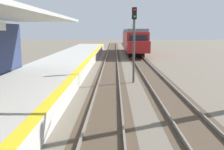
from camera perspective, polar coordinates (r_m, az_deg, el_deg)
station_platform at (r=17.57m, az=-15.27°, el=-1.49°), size 5.00×80.00×0.91m
track_pair_nearest_platform at (r=20.92m, az=-0.52°, el=-0.58°), size 2.34×120.00×0.16m
track_pair_middle at (r=21.13m, az=8.74°, el=-0.59°), size 2.34×120.00×0.16m
approaching_train at (r=43.67m, az=4.56°, el=7.36°), size 2.93×19.60×4.76m
rail_signal_post at (r=19.02m, az=4.64°, el=7.93°), size 0.32×0.34×5.20m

